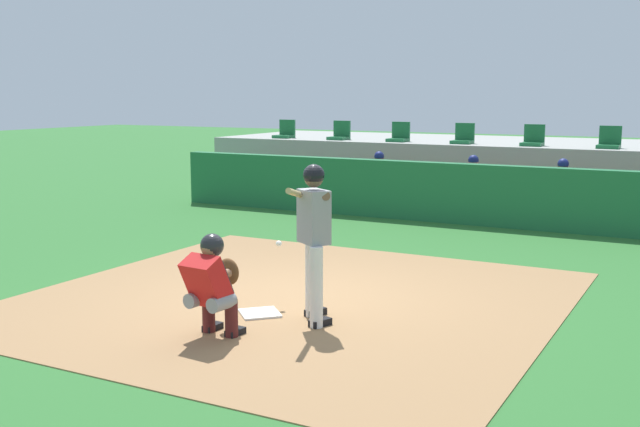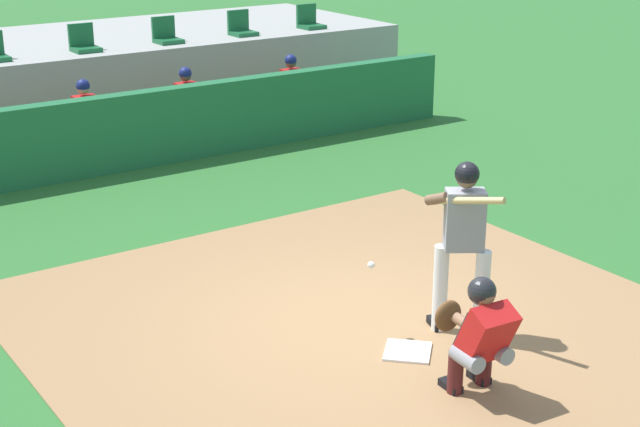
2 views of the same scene
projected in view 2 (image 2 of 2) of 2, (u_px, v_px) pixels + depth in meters
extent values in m
plane|color=#2D6B2D|center=(358.00, 323.00, 9.80)|extent=(80.00, 80.00, 0.00)
cube|color=#9E754C|center=(358.00, 323.00, 9.79)|extent=(6.40, 6.40, 0.01)
cube|color=white|center=(408.00, 351.00, 9.17)|extent=(0.62, 0.62, 0.02)
cylinder|color=silver|center=(440.00, 289.00, 9.50)|extent=(0.15, 0.15, 0.92)
cylinder|color=silver|center=(482.00, 295.00, 9.36)|extent=(0.15, 0.15, 0.92)
cube|color=gray|center=(465.00, 220.00, 9.17)|extent=(0.45, 0.41, 0.60)
sphere|color=brown|center=(467.00, 177.00, 9.03)|extent=(0.21, 0.21, 0.21)
sphere|color=black|center=(467.00, 174.00, 9.02)|extent=(0.24, 0.24, 0.24)
cylinder|color=brown|center=(437.00, 199.00, 9.12)|extent=(0.16, 0.27, 0.17)
cylinder|color=brown|center=(456.00, 197.00, 9.17)|extent=(0.50, 0.43, 0.18)
cylinder|color=tan|center=(465.00, 200.00, 8.92)|extent=(0.29, 0.83, 0.24)
cube|color=black|center=(436.00, 324.00, 9.69)|extent=(0.20, 0.29, 0.09)
cube|color=black|center=(477.00, 330.00, 9.55)|extent=(0.20, 0.29, 0.09)
cylinder|color=gray|center=(467.00, 358.00, 8.21)|extent=(0.19, 0.33, 0.16)
cylinder|color=#4C1919|center=(455.00, 372.00, 8.40)|extent=(0.14, 0.14, 0.42)
cube|color=black|center=(450.00, 386.00, 8.51)|extent=(0.13, 0.25, 0.08)
cylinder|color=gray|center=(496.00, 350.00, 8.35)|extent=(0.19, 0.33, 0.16)
cylinder|color=#4C1919|center=(484.00, 364.00, 8.55)|extent=(0.14, 0.14, 0.42)
cube|color=black|center=(479.00, 378.00, 8.65)|extent=(0.13, 0.25, 0.08)
cube|color=red|center=(487.00, 334.00, 8.16)|extent=(0.44, 0.47, 0.57)
cube|color=#2D2D33|center=(478.00, 328.00, 8.26)|extent=(0.40, 0.29, 0.45)
sphere|color=#996B4C|center=(483.00, 294.00, 8.12)|extent=(0.21, 0.21, 0.21)
sphere|color=#232328|center=(482.00, 291.00, 8.13)|extent=(0.25, 0.25, 0.25)
cylinder|color=#996B4C|center=(467.00, 324.00, 8.33)|extent=(0.14, 0.46, 0.10)
ellipsoid|color=brown|center=(448.00, 316.00, 8.50)|extent=(0.29, 0.14, 0.30)
sphere|color=white|center=(371.00, 265.00, 9.31)|extent=(0.07, 0.07, 0.07)
cube|color=#1E6638|center=(108.00, 134.00, 14.65)|extent=(13.00, 0.30, 1.20)
cube|color=olive|center=(86.00, 144.00, 15.55)|extent=(11.80, 0.44, 0.45)
cylinder|color=#939399|center=(84.00, 132.00, 15.21)|extent=(0.15, 0.40, 0.15)
cylinder|color=#939399|center=(90.00, 151.00, 15.15)|extent=(0.13, 0.13, 0.45)
cube|color=maroon|center=(92.00, 163.00, 15.17)|extent=(0.11, 0.24, 0.08)
cylinder|color=#939399|center=(99.00, 130.00, 15.35)|extent=(0.15, 0.40, 0.15)
cylinder|color=#939399|center=(105.00, 148.00, 15.28)|extent=(0.13, 0.13, 0.45)
cube|color=maroon|center=(107.00, 160.00, 15.31)|extent=(0.11, 0.24, 0.08)
cube|color=red|center=(85.00, 112.00, 15.36)|extent=(0.36, 0.22, 0.54)
sphere|color=tan|center=(83.00, 88.00, 15.23)|extent=(0.20, 0.20, 0.20)
sphere|color=navy|center=(83.00, 86.00, 15.22)|extent=(0.22, 0.22, 0.22)
cylinder|color=tan|center=(77.00, 122.00, 15.18)|extent=(0.09, 0.41, 0.22)
cylinder|color=tan|center=(101.00, 119.00, 15.40)|extent=(0.09, 0.41, 0.22)
cylinder|color=#939399|center=(186.00, 117.00, 16.18)|extent=(0.15, 0.40, 0.15)
cylinder|color=#939399|center=(192.00, 134.00, 16.12)|extent=(0.13, 0.13, 0.45)
cube|color=maroon|center=(194.00, 146.00, 16.14)|extent=(0.11, 0.24, 0.08)
cylinder|color=#939399|center=(200.00, 115.00, 16.32)|extent=(0.15, 0.40, 0.15)
cylinder|color=#939399|center=(206.00, 132.00, 16.26)|extent=(0.13, 0.13, 0.45)
cube|color=maroon|center=(208.00, 143.00, 16.28)|extent=(0.11, 0.24, 0.08)
cube|color=red|center=(186.00, 98.00, 16.33)|extent=(0.36, 0.22, 0.54)
sphere|color=brown|center=(185.00, 76.00, 16.20)|extent=(0.20, 0.20, 0.20)
sphere|color=navy|center=(185.00, 73.00, 16.19)|extent=(0.22, 0.22, 0.22)
cylinder|color=brown|center=(180.00, 107.00, 16.16)|extent=(0.09, 0.41, 0.22)
cylinder|color=brown|center=(201.00, 104.00, 16.37)|extent=(0.09, 0.41, 0.22)
cylinder|color=#939399|center=(292.00, 101.00, 17.33)|extent=(0.15, 0.40, 0.15)
cylinder|color=#939399|center=(298.00, 117.00, 17.26)|extent=(0.13, 0.13, 0.45)
cube|color=maroon|center=(299.00, 128.00, 17.28)|extent=(0.11, 0.24, 0.08)
cylinder|color=#939399|center=(303.00, 99.00, 17.46)|extent=(0.15, 0.40, 0.15)
cylinder|color=#939399|center=(310.00, 115.00, 17.40)|extent=(0.13, 0.13, 0.45)
cube|color=maroon|center=(311.00, 126.00, 17.42)|extent=(0.11, 0.24, 0.08)
cube|color=red|center=(291.00, 84.00, 17.48)|extent=(0.36, 0.22, 0.54)
sphere|color=brown|center=(291.00, 63.00, 17.35)|extent=(0.20, 0.20, 0.20)
sphere|color=navy|center=(291.00, 60.00, 17.33)|extent=(0.22, 0.22, 0.22)
cylinder|color=brown|center=(286.00, 92.00, 17.30)|extent=(0.09, 0.41, 0.22)
cylinder|color=brown|center=(304.00, 89.00, 17.51)|extent=(0.09, 0.41, 0.22)
cube|color=#9E9E99|center=(17.00, 81.00, 18.03)|extent=(15.00, 4.40, 1.40)
cube|color=#196033|center=(86.00, 49.00, 16.98)|extent=(0.46, 0.46, 0.08)
cube|color=#196033|center=(81.00, 34.00, 17.05)|extent=(0.46, 0.06, 0.40)
cube|color=#196033|center=(169.00, 41.00, 17.84)|extent=(0.46, 0.46, 0.08)
cube|color=#196033|center=(163.00, 27.00, 17.92)|extent=(0.46, 0.06, 0.40)
cube|color=#196033|center=(243.00, 33.00, 18.71)|extent=(0.46, 0.46, 0.08)
cube|color=#196033|center=(238.00, 20.00, 18.78)|extent=(0.46, 0.06, 0.40)
cube|color=#196033|center=(312.00, 27.00, 19.57)|extent=(0.46, 0.46, 0.08)
cube|color=#196033|center=(306.00, 14.00, 19.65)|extent=(0.46, 0.06, 0.40)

